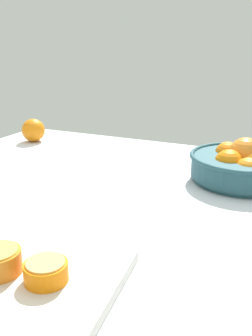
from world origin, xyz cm
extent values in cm
cube|color=silver|center=(0.00, 0.00, -1.50)|extent=(128.93, 103.54, 3.00)
cylinder|color=#234C56|center=(27.59, 21.21, 0.60)|extent=(24.63, 24.63, 1.20)
cylinder|color=#234C56|center=(27.59, 21.21, 4.00)|extent=(26.78, 26.78, 5.60)
torus|color=#234C56|center=(27.59, 21.21, 6.80)|extent=(27.98, 27.98, 1.20)
sphere|color=orange|center=(27.93, 22.61, 7.41)|extent=(8.66, 8.66, 8.66)
sphere|color=orange|center=(22.85, 25.07, 5.95)|extent=(6.99, 6.99, 6.99)
sphere|color=orange|center=(24.65, 17.69, 5.36)|extent=(7.90, 7.90, 7.90)
sphere|color=orange|center=(29.86, 15.82, 4.77)|extent=(7.06, 7.06, 7.06)
cube|color=beige|center=(2.25, -41.62, 1.01)|extent=(36.77, 30.39, 2.02)
cylinder|color=orange|center=(8.70, -40.40, 3.49)|extent=(6.63, 6.63, 2.94)
cylinder|color=#FEBA63|center=(8.70, -40.40, 5.11)|extent=(5.84, 5.84, 0.30)
sphere|color=orange|center=(-49.83, 32.86, 4.25)|extent=(8.50, 8.50, 8.50)
camera|label=1|loc=(39.98, -80.16, 36.17)|focal=41.11mm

